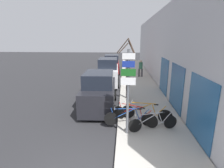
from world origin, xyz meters
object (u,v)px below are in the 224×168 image
(signpost, at_px, (128,89))
(parked_car_1, at_px, (108,72))
(parked_car_2, at_px, (112,65))
(street_tree, at_px, (127,71))
(parked_car_0, at_px, (99,92))
(bicycle_1, at_px, (130,118))
(bicycle_3, at_px, (146,113))
(pedestrian_near, at_px, (141,67))
(bicycle_2, at_px, (134,115))
(bicycle_0, at_px, (153,123))

(signpost, relative_size, parked_car_1, 0.74)
(parked_car_2, xyz_separation_m, street_tree, (1.74, -9.66, 1.00))
(parked_car_1, bearing_deg, parked_car_0, -92.45)
(parked_car_1, bearing_deg, bicycle_1, -80.54)
(signpost, xyz_separation_m, bicycle_3, (0.95, 1.28, -1.59))
(bicycle_1, bearing_deg, street_tree, -0.89)
(bicycle_3, height_order, parked_car_1, parked_car_1)
(bicycle_3, distance_m, street_tree, 3.76)
(pedestrian_near, bearing_deg, bicycle_1, -92.61)
(bicycle_2, bearing_deg, street_tree, 35.14)
(signpost, bearing_deg, street_tree, 89.28)
(bicycle_0, distance_m, bicycle_2, 1.03)
(pedestrian_near, bearing_deg, parked_car_2, 147.90)
(pedestrian_near, bearing_deg, signpost, -92.78)
(pedestrian_near, bearing_deg, bicycle_0, -87.33)
(signpost, bearing_deg, bicycle_0, 15.74)
(bicycle_1, height_order, parked_car_2, parked_car_2)
(parked_car_2, bearing_deg, bicycle_1, -85.31)
(bicycle_3, bearing_deg, bicycle_0, -154.33)
(parked_car_0, height_order, pedestrian_near, parked_car_0)
(parked_car_1, relative_size, pedestrian_near, 2.71)
(bicycle_0, bearing_deg, street_tree, -1.36)
(bicycle_1, xyz_separation_m, bicycle_2, (0.23, 0.31, 0.01))
(bicycle_0, distance_m, parked_car_2, 14.26)
(bicycle_0, distance_m, bicycle_3, 0.98)
(bicycle_1, xyz_separation_m, bicycle_3, (0.83, 0.60, 0.02))
(bicycle_3, bearing_deg, bicycle_1, 140.33)
(bicycle_0, xyz_separation_m, bicycle_1, (-1.02, 0.35, 0.02))
(pedestrian_near, distance_m, street_tree, 7.40)
(bicycle_0, bearing_deg, bicycle_3, -4.12)
(bicycle_2, xyz_separation_m, street_tree, (-0.30, 3.64, 1.48))
(bicycle_1, distance_m, bicycle_2, 0.38)
(parked_car_2, bearing_deg, parked_car_0, -92.61)
(bicycle_0, height_order, bicycle_1, bicycle_1)
(signpost, height_order, bicycle_0, signpost)
(pedestrian_near, bearing_deg, parked_car_1, -134.16)
(signpost, distance_m, bicycle_2, 1.91)
(parked_car_0, distance_m, street_tree, 2.46)
(parked_car_0, distance_m, parked_car_1, 5.87)
(parked_car_1, bearing_deg, bicycle_2, -78.54)
(signpost, distance_m, street_tree, 4.63)
(bicycle_1, distance_m, street_tree, 4.22)
(signpost, relative_size, bicycle_2, 1.75)
(bicycle_0, xyz_separation_m, bicycle_2, (-0.79, 0.66, 0.02))
(bicycle_0, xyz_separation_m, street_tree, (-1.09, 4.30, 1.50))
(signpost, bearing_deg, bicycle_1, 79.52)
(parked_car_0, bearing_deg, parked_car_1, 87.79)
(bicycle_1, distance_m, pedestrian_near, 11.25)
(bicycle_3, xyz_separation_m, parked_car_0, (-2.58, 1.86, 0.47))
(street_tree, bearing_deg, parked_car_2, 100.19)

